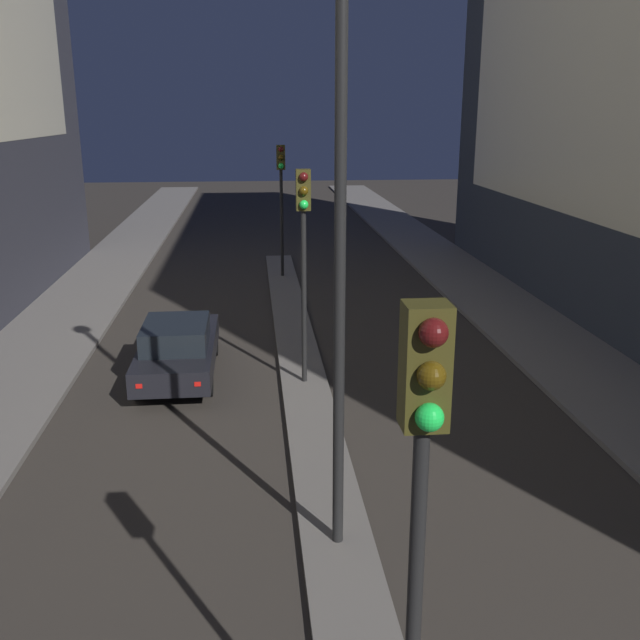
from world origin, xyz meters
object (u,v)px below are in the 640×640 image
at_px(traffic_light_near, 421,484).
at_px(street_lamp, 341,141).
at_px(traffic_light_mid, 304,230).
at_px(car_left_lane, 178,348).
at_px(traffic_light_far, 281,182).

height_order(traffic_light_near, street_lamp, street_lamp).
xyz_separation_m(traffic_light_mid, car_left_lane, (-3.04, 0.96, -3.01)).
relative_size(traffic_light_mid, traffic_light_far, 1.00).
bearing_deg(street_lamp, traffic_light_far, 90.00).
relative_size(traffic_light_mid, car_left_lane, 1.07).
bearing_deg(car_left_lane, traffic_light_near, -76.12).
relative_size(street_lamp, car_left_lane, 1.95).
relative_size(traffic_light_near, street_lamp, 0.55).
relative_size(traffic_light_far, car_left_lane, 1.07).
relative_size(traffic_light_far, street_lamp, 0.55).
bearing_deg(traffic_light_mid, traffic_light_near, -90.00).
bearing_deg(traffic_light_far, traffic_light_near, -90.00).
distance_m(traffic_light_mid, car_left_lane, 4.38).
xyz_separation_m(traffic_light_far, car_left_lane, (-3.04, -10.36, -3.01)).
bearing_deg(traffic_light_near, car_left_lane, 103.88).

